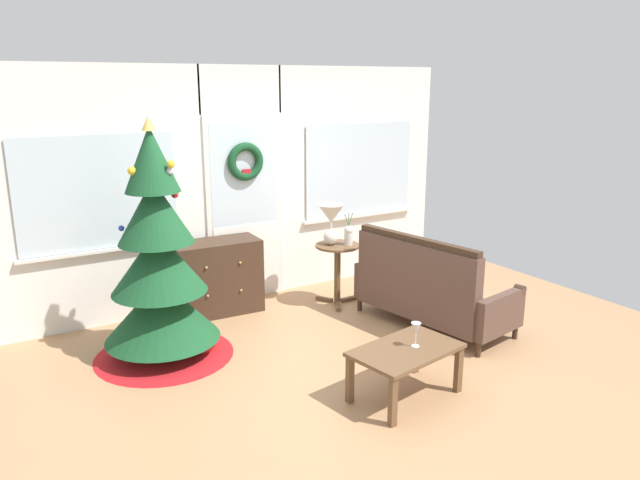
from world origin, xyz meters
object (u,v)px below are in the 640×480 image
(table_lamp, at_px, (331,219))
(wine_glass, at_px, (416,329))
(christmas_tree, at_px, (159,274))
(gift_box, at_px, (206,345))
(settee_sofa, at_px, (427,291))
(coffee_table, at_px, (406,355))
(flower_vase, at_px, (348,234))
(side_table, at_px, (337,262))
(dresser_cabinet, at_px, (217,277))

(table_lamp, xyz_separation_m, wine_glass, (-0.53, -2.04, -0.41))
(christmas_tree, bearing_deg, gift_box, -24.38)
(table_lamp, xyz_separation_m, gift_box, (-1.64, -0.48, -0.88))
(christmas_tree, xyz_separation_m, settee_sofa, (2.44, -0.73, -0.39))
(coffee_table, bearing_deg, flower_vase, 68.23)
(side_table, xyz_separation_m, wine_glass, (-0.59, -2.00, 0.07))
(side_table, xyz_separation_m, flower_vase, (0.10, -0.06, 0.31))
(coffee_table, height_order, wine_glass, wine_glass)
(side_table, relative_size, wine_glass, 3.45)
(wine_glass, distance_m, gift_box, 1.98)
(settee_sofa, relative_size, flower_vase, 4.87)
(flower_vase, relative_size, coffee_table, 0.38)
(side_table, bearing_deg, flower_vase, -30.96)
(dresser_cabinet, distance_m, settee_sofa, 2.18)
(table_lamp, bearing_deg, dresser_cabinet, 160.63)
(settee_sofa, height_order, wine_glass, settee_sofa)
(wine_glass, relative_size, gift_box, 1.21)
(side_table, bearing_deg, gift_box, -165.55)
(flower_vase, bearing_deg, gift_box, -168.13)
(christmas_tree, xyz_separation_m, flower_vase, (2.14, 0.23, 0.02))
(christmas_tree, xyz_separation_m, coffee_table, (1.37, -1.70, -0.42))
(side_table, xyz_separation_m, gift_box, (-1.70, -0.44, -0.40))
(christmas_tree, height_order, settee_sofa, christmas_tree)
(coffee_table, xyz_separation_m, wine_glass, (0.08, -0.01, 0.20))
(settee_sofa, relative_size, coffee_table, 1.87)
(christmas_tree, height_order, wine_glass, christmas_tree)
(side_table, height_order, coffee_table, side_table)
(dresser_cabinet, bearing_deg, wine_glass, -75.68)
(settee_sofa, xyz_separation_m, wine_glass, (-0.99, -0.99, 0.17))
(christmas_tree, xyz_separation_m, gift_box, (0.33, -0.15, -0.69))
(gift_box, bearing_deg, christmas_tree, 155.62)
(side_table, height_order, flower_vase, flower_vase)
(settee_sofa, bearing_deg, side_table, 111.55)
(dresser_cabinet, xyz_separation_m, gift_box, (-0.49, -0.89, -0.31))
(wine_glass, bearing_deg, settee_sofa, 44.92)
(settee_sofa, height_order, side_table, settee_sofa)
(wine_glass, xyz_separation_m, gift_box, (-1.11, 1.57, -0.47))
(settee_sofa, bearing_deg, dresser_cabinet, 137.94)
(christmas_tree, bearing_deg, table_lamp, 9.43)
(side_table, bearing_deg, wine_glass, -106.48)
(side_table, distance_m, gift_box, 1.81)
(dresser_cabinet, bearing_deg, settee_sofa, -42.06)
(settee_sofa, bearing_deg, gift_box, 164.73)
(side_table, height_order, wine_glass, side_table)
(settee_sofa, xyz_separation_m, flower_vase, (-0.30, 0.95, 0.41))
(coffee_table, height_order, gift_box, coffee_table)
(dresser_cabinet, height_order, gift_box, dresser_cabinet)
(coffee_table, bearing_deg, side_table, 71.37)
(dresser_cabinet, height_order, wine_glass, dresser_cabinet)
(wine_glass, bearing_deg, table_lamp, 75.39)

